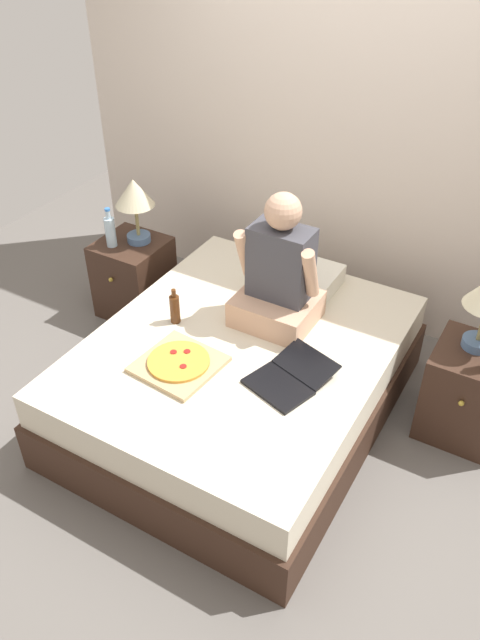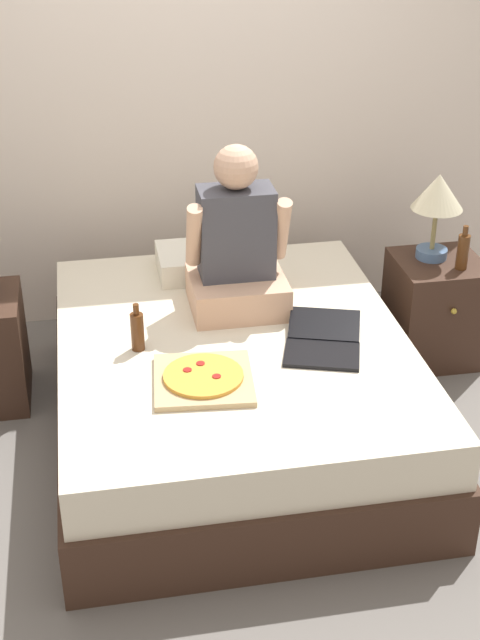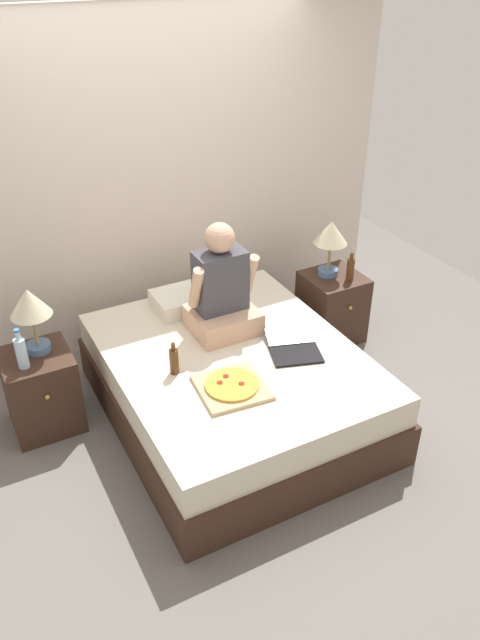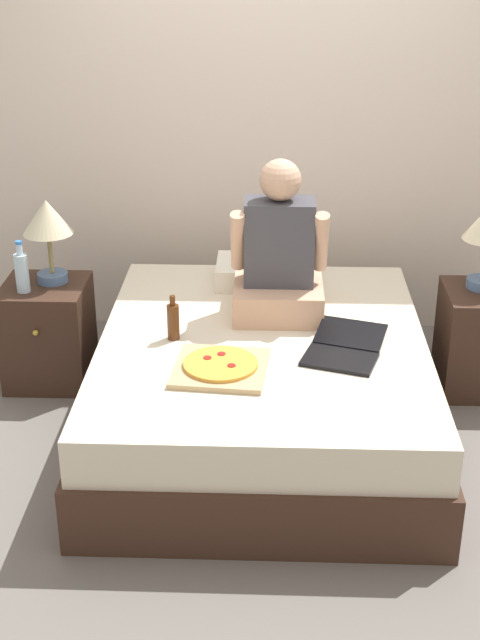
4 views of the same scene
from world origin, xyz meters
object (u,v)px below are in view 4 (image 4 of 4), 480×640
Objects in this scene: nightstand_left at (48,333)px; beer_bottle_on_bed at (173,321)px; bed at (262,386)px; laptop at (343,351)px; person_seated at (279,259)px; pizza_box at (220,367)px; water_bottle at (22,271)px; lamp_on_left_nightstand at (48,223)px.

beer_bottle_on_bed is (0.74, -0.53, 0.33)m from nightstand_left.
laptop is (0.37, -0.16, 0.28)m from bed.
pizza_box is (-0.25, -0.63, -0.27)m from person_seated.
laptop is at bearing -57.21° from person_seated.
person_seated is 0.73m from pizza_box.
laptop is (1.53, -0.67, 0.26)m from nightstand_left.
water_bottle reaches higher than beer_bottle_on_bed.
beer_bottle_on_bed is at bearing 169.98° from laptop.
person_seated is at bearing -9.61° from nightstand_left.
lamp_on_left_nightstand is 1.69m from laptop.
lamp_on_left_nightstand is at bearing 51.37° from nightstand_left.
lamp_on_left_nightstand is 0.95m from beer_bottle_on_bed.
bed is at bearing -23.56° from nightstand_left.
laptop is (1.61, -0.58, -0.13)m from water_bottle.
pizza_box is at bearing -35.32° from water_bottle.
nightstand_left is 2.02× the size of water_bottle.
pizza_box is at bearing -118.38° from bed.
pizza_box reaches higher than bed.
beer_bottle_on_bed is (-0.79, 0.14, 0.07)m from laptop.
water_bottle is 0.94m from beer_bottle_on_bed.
nightstand_left is at bearing 139.38° from pizza_box.
beer_bottle_on_bed is (-0.42, -0.02, 0.35)m from bed.
person_seated is 1.79× the size of pizza_box.
lamp_on_left_nightstand is 0.92× the size of laptop.
bed is at bearing 156.35° from laptop.
laptop is at bearing -10.02° from beer_bottle_on_bed.
beer_bottle_on_bed is (0.82, -0.44, -0.06)m from water_bottle.
lamp_on_left_nightstand is at bearing 154.27° from laptop.
beer_bottle_on_bed reaches higher than nightstand_left.
nightstand_left is at bearing 144.56° from beer_bottle_on_bed.
lamp_on_left_nightstand is at bearing 136.56° from pizza_box.
lamp_on_left_nightstand reaches higher than water_bottle.
water_bottle is 1.25× the size of beer_bottle_on_bed.
pizza_box is at bearing -111.69° from person_seated.
water_bottle reaches higher than bed.
bed is 0.63m from person_seated.
water_bottle is at bearing -131.65° from nightstand_left.
bed is 4.47× the size of pizza_box.
bed is at bearing 61.62° from pizza_box.
pizza_box is at bearing -40.62° from nightstand_left.
person_seated reaches higher than beer_bottle_on_bed.
bed is 1.38m from water_bottle.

